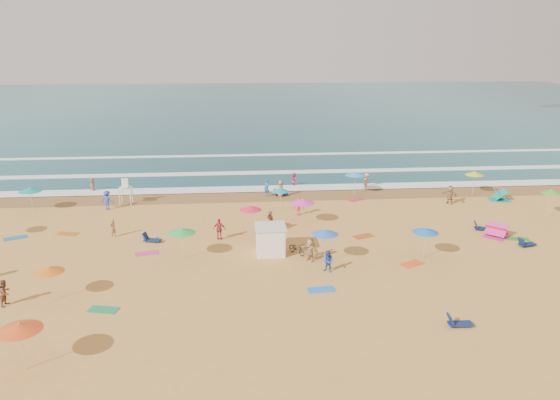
{
  "coord_description": "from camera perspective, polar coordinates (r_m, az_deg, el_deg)",
  "views": [
    {
      "loc": [
        -1.44,
        -39.33,
        15.0
      ],
      "look_at": [
        2.39,
        6.0,
        1.5
      ],
      "focal_mm": 35.0,
      "sensor_mm": 36.0,
      "label": 1
    }
  ],
  "objects": [
    {
      "name": "ground",
      "position": [
        42.12,
        -2.56,
        -4.35
      ],
      "size": [
        220.0,
        220.0,
        0.0
      ],
      "primitive_type": "plane",
      "color": "gold",
      "rests_on": "ground"
    },
    {
      "name": "bicycle",
      "position": [
        39.59,
        1.78,
        -5.08
      ],
      "size": [
        1.41,
        1.67,
        0.86
      ],
      "primitive_type": "imported",
      "rotation": [
        0.0,
        0.0,
        0.61
      ],
      "color": "black",
      "rests_on": "ground"
    },
    {
      "name": "beachgoers",
      "position": [
        46.9,
        -2.09,
        -1.12
      ],
      "size": [
        38.38,
        26.23,
        2.06
      ],
      "color": "tan",
      "rests_on": "ground"
    },
    {
      "name": "surf_foam",
      "position": [
        62.47,
        -3.37,
        2.7
      ],
      "size": [
        200.0,
        18.7,
        0.05
      ],
      "color": "white",
      "rests_on": "ground"
    },
    {
      "name": "lifeguard_stand",
      "position": [
        53.18,
        -15.82,
        0.68
      ],
      "size": [
        1.2,
        1.2,
        2.1
      ],
      "primitive_type": null,
      "color": "white",
      "rests_on": "ground"
    },
    {
      "name": "beach_umbrellas",
      "position": [
        41.91,
        -4.87,
        -1.37
      ],
      "size": [
        52.52,
        30.49,
        0.73
      ],
      "color": "orange",
      "rests_on": "ground"
    },
    {
      "name": "cabana",
      "position": [
        39.5,
        -1.01,
        -4.24
      ],
      "size": [
        2.0,
        2.0,
        2.0
      ],
      "primitive_type": "cube",
      "color": "white",
      "rests_on": "ground"
    },
    {
      "name": "popup_tents",
      "position": [
        51.41,
        21.87,
        -0.96
      ],
      "size": [
        7.44,
        11.97,
        1.2
      ],
      "color": "#D42F83",
      "rests_on": "ground"
    },
    {
      "name": "cabana_roof",
      "position": [
        39.14,
        -1.02,
        -2.78
      ],
      "size": [
        2.2,
        2.2,
        0.12
      ],
      "primitive_type": "cube",
      "color": "silver",
      "rests_on": "cabana"
    },
    {
      "name": "ocean",
      "position": [
        124.25,
        -4.18,
        9.55
      ],
      "size": [
        220.0,
        140.0,
        0.18
      ],
      "primitive_type": "cube",
      "color": "#0C4756",
      "rests_on": "ground"
    },
    {
      "name": "loungers",
      "position": [
        40.55,
        4.61,
        -4.98
      ],
      "size": [
        53.7,
        26.94,
        0.34
      ],
      "color": "#0E1647",
      "rests_on": "ground"
    },
    {
      "name": "wet_sand",
      "position": [
        53.98,
        -3.11,
        0.38
      ],
      "size": [
        220.0,
        220.0,
        0.0
      ],
      "primitive_type": "plane",
      "color": "olive",
      "rests_on": "ground"
    },
    {
      "name": "towels",
      "position": [
        40.53,
        -5.9,
        -5.26
      ],
      "size": [
        48.89,
        22.19,
        0.03
      ],
      "color": "#BD5117",
      "rests_on": "ground"
    }
  ]
}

